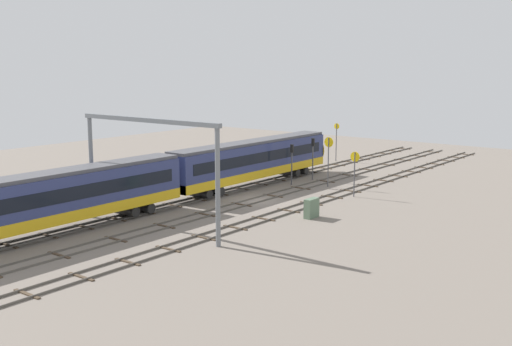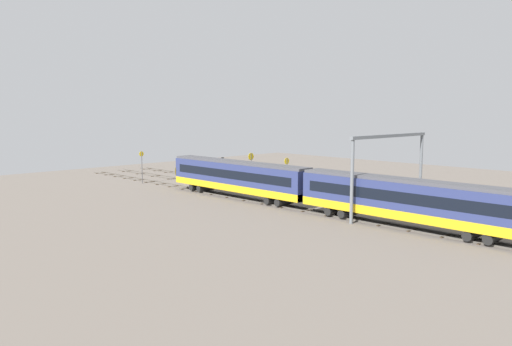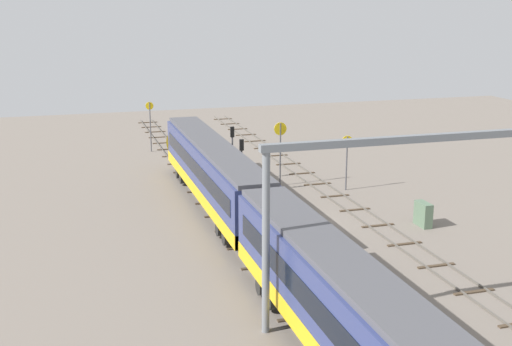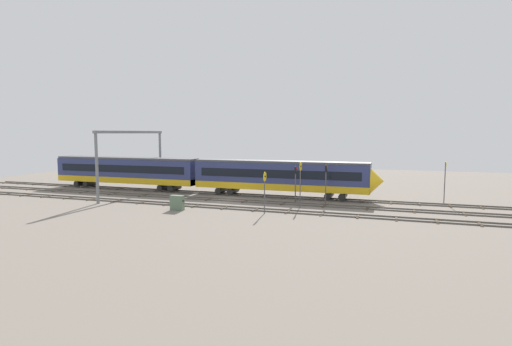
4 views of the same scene
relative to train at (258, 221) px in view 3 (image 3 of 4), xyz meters
name	(u,v)px [view 3 (image 3 of 4)]	position (x,y,z in m)	size (l,w,h in m)	color
ground_plane	(301,224)	(6.14, -4.97, -2.66)	(106.69, 106.69, 0.00)	slate
track_near_foreground	(366,217)	(6.14, -9.94, -2.59)	(90.69, 2.40, 0.16)	#59544C
track_second_near	(301,223)	(6.14, -4.97, -2.59)	(90.69, 2.40, 0.16)	#59544C
track_with_train	(232,230)	(6.14, 0.00, -2.59)	(90.69, 2.40, 0.16)	#59544C
train	(258,221)	(0.00, 0.00, 0.00)	(50.40, 3.24, 4.80)	navy
overhead_gantry	(409,187)	(-8.07, -5.11, 3.84)	(0.40, 14.92, 9.01)	slate
speed_sign_near_foreground	(280,143)	(16.23, -6.79, 0.97)	(0.14, 1.08, 5.40)	#4C4C51
speed_sign_mid_trackside	(347,154)	(13.37, -11.56, 0.40)	(0.14, 1.01, 4.56)	#4C4C51
speed_sign_far_trackside	(150,121)	(32.57, 1.87, 0.60)	(0.14, 0.80, 5.18)	#4C4C51
signal_light_trackside_approach	(242,158)	(14.77, -3.04, 0.28)	(0.31, 0.32, 4.48)	#4C4C51
signal_light_trackside_departure	(232,146)	(18.65, -3.27, 0.47)	(0.31, 0.32, 4.81)	#4C4C51
relay_cabinet	(423,214)	(3.41, -12.93, -1.81)	(1.57, 0.64, 1.69)	#597259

